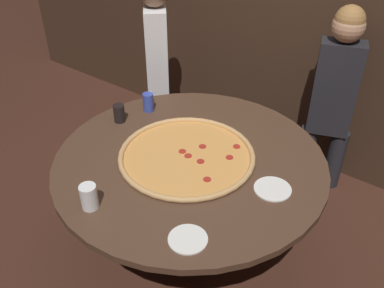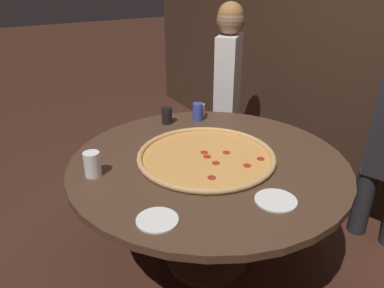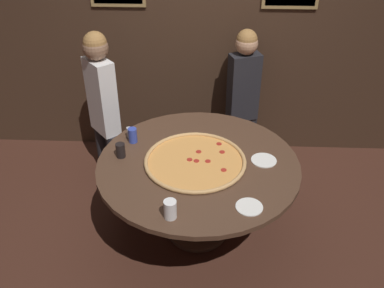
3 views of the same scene
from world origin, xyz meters
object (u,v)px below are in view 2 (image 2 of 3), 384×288
at_px(giant_pizza, 206,156).
at_px(drink_cup_centre_back, 198,112).
at_px(drink_cup_by_shaker, 92,164).
at_px(white_plate_right_side, 157,220).
at_px(white_plate_beside_cup, 276,200).
at_px(diner_far_left, 228,83).
at_px(drink_cup_beside_pizza, 167,115).
at_px(condiment_shaker, 202,110).
at_px(dining_table, 208,179).

distance_m(giant_pizza, drink_cup_centre_back, 0.60).
xyz_separation_m(drink_cup_by_shaker, white_plate_right_side, (0.53, 0.12, -0.06)).
relative_size(giant_pizza, white_plate_beside_cup, 3.99).
xyz_separation_m(drink_cup_centre_back, diner_far_left, (-0.36, 0.53, 0.05)).
distance_m(drink_cup_beside_pizza, drink_cup_centre_back, 0.23).
bearing_deg(white_plate_beside_cup, diner_far_left, 152.33).
bearing_deg(drink_cup_by_shaker, diner_far_left, 118.04).
bearing_deg(drink_cup_beside_pizza, giant_pizza, -5.41).
bearing_deg(drink_cup_beside_pizza, white_plate_beside_cup, -0.44).
distance_m(giant_pizza, condiment_shaker, 0.67).
distance_m(white_plate_beside_cup, diner_far_left, 1.62).
distance_m(drink_cup_beside_pizza, condiment_shaker, 0.28).
bearing_deg(condiment_shaker, white_plate_beside_cup, -14.68).
bearing_deg(dining_table, white_plate_right_side, -54.19).
xyz_separation_m(dining_table, drink_cup_by_shaker, (-0.16, -0.62, 0.20)).
relative_size(drink_cup_centre_back, white_plate_right_side, 0.68).
distance_m(giant_pizza, drink_cup_by_shaker, 0.63).
xyz_separation_m(dining_table, drink_cup_centre_back, (-0.55, 0.27, 0.19)).
height_order(giant_pizza, drink_cup_beside_pizza, drink_cup_beside_pizza).
height_order(drink_cup_by_shaker, condiment_shaker, drink_cup_by_shaker).
bearing_deg(white_plate_right_side, white_plate_beside_cup, 74.56).
bearing_deg(drink_cup_by_shaker, giant_pizza, 77.10).
distance_m(drink_cup_centre_back, condiment_shaker, 0.08).
bearing_deg(white_plate_beside_cup, drink_cup_by_shaker, -135.65).
height_order(drink_cup_beside_pizza, white_plate_beside_cup, drink_cup_beside_pizza).
relative_size(white_plate_beside_cup, diner_far_left, 0.13).
bearing_deg(diner_far_left, giant_pizza, -172.64).
relative_size(drink_cup_beside_pizza, drink_cup_centre_back, 0.93).
bearing_deg(giant_pizza, drink_cup_by_shaker, -102.90).
bearing_deg(white_plate_beside_cup, dining_table, -175.11).
distance_m(dining_table, giant_pizza, 0.15).
distance_m(drink_cup_beside_pizza, drink_cup_by_shaker, 0.81).
xyz_separation_m(giant_pizza, white_plate_beside_cup, (0.54, 0.05, -0.01)).
bearing_deg(dining_table, diner_far_left, 139.11).
bearing_deg(giant_pizza, drink_cup_beside_pizza, 174.59).
bearing_deg(dining_table, giant_pizza, -171.99).
relative_size(giant_pizza, drink_cup_by_shaker, 5.95).
xyz_separation_m(giant_pizza, drink_cup_by_shaker, (-0.14, -0.62, 0.05)).
bearing_deg(dining_table, drink_cup_by_shaker, -104.87).
bearing_deg(drink_cup_by_shaker, white_plate_right_side, 12.42).
height_order(giant_pizza, condiment_shaker, condiment_shaker).
bearing_deg(dining_table, drink_cup_beside_pizza, 175.10).
xyz_separation_m(drink_cup_beside_pizza, condiment_shaker, (0.02, 0.28, -0.01)).
bearing_deg(drink_cup_centre_back, white_plate_right_side, -40.13).
bearing_deg(drink_cup_by_shaker, drink_cup_centre_back, 113.64).
bearing_deg(white_plate_beside_cup, giant_pizza, -174.97).
distance_m(dining_table, drink_cup_centre_back, 0.64).
relative_size(white_plate_right_side, condiment_shaker, 1.94).
xyz_separation_m(white_plate_right_side, white_plate_beside_cup, (0.15, 0.55, 0.00)).
height_order(dining_table, drink_cup_centre_back, drink_cup_centre_back).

